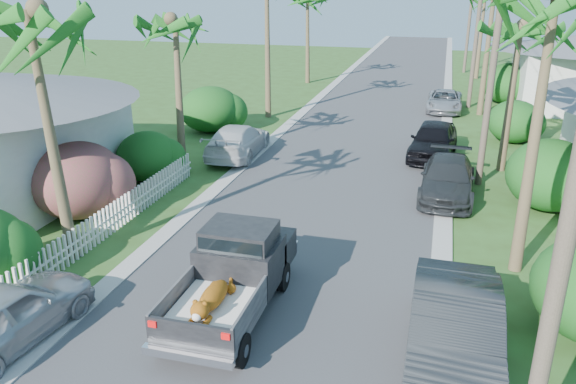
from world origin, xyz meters
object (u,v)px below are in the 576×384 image
(parked_car_rn, at_px, (454,334))
(utility_pole_b, at_px, (493,68))
(parked_car_rf, at_px, (433,140))
(palm_r_b, at_px, (521,27))
(parked_car_rd, at_px, (444,101))
(parked_car_ln, at_px, (5,316))
(parked_car_rm, at_px, (447,179))
(parked_car_lf, at_px, (238,141))
(pickup_truck, at_px, (237,269))
(utility_pole_c, at_px, (477,33))
(utility_pole_d, at_px, (470,18))
(palm_l_a, at_px, (32,11))
(palm_l_b, at_px, (174,20))
(utility_pole_a, at_px, (568,230))

(parked_car_rn, height_order, utility_pole_b, utility_pole_b)
(parked_car_rf, height_order, palm_r_b, palm_r_b)
(parked_car_rd, bearing_deg, parked_car_ln, -107.53)
(parked_car_rm, relative_size, parked_car_lf, 0.95)
(pickup_truck, xyz_separation_m, parked_car_rm, (4.98, 9.25, -0.32))
(parked_car_rm, height_order, parked_car_lf, parked_car_lf)
(utility_pole_c, bearing_deg, utility_pole_d, 90.00)
(parked_car_rd, distance_m, utility_pole_d, 17.13)
(parked_car_ln, bearing_deg, palm_r_b, -119.83)
(pickup_truck, xyz_separation_m, parked_car_rd, (4.70, 24.39, -0.38))
(palm_l_a, bearing_deg, parked_car_rf, 53.12)
(parked_car_rf, relative_size, parked_car_lf, 0.94)
(palm_l_b, bearing_deg, utility_pole_c, 52.22)
(parked_car_rn, bearing_deg, utility_pole_d, 88.76)
(utility_pole_d, bearing_deg, pickup_truck, -98.63)
(parked_car_rf, xyz_separation_m, parked_car_lf, (-8.69, -2.15, -0.08))
(parked_car_rd, height_order, parked_car_ln, parked_car_ln)
(utility_pole_b, bearing_deg, parked_car_rd, 96.46)
(parked_car_rm, height_order, utility_pole_d, utility_pole_d)
(parked_car_rn, relative_size, palm_l_b, 0.70)
(utility_pole_d, bearing_deg, parked_car_rn, -91.43)
(utility_pole_c, bearing_deg, parked_car_ln, -110.17)
(pickup_truck, distance_m, parked_car_rd, 24.84)
(parked_car_ln, height_order, palm_l_b, palm_l_b)
(utility_pole_b, bearing_deg, palm_r_b, 63.43)
(parked_car_rd, distance_m, utility_pole_a, 28.72)
(palm_r_b, relative_size, utility_pole_c, 0.80)
(palm_l_a, relative_size, utility_pole_a, 0.91)
(parked_car_rn, xyz_separation_m, parked_car_rm, (-0.19, 10.38, -0.16))
(palm_l_a, bearing_deg, pickup_truck, -10.04)
(pickup_truck, bearing_deg, utility_pole_c, 76.54)
(pickup_truck, xyz_separation_m, palm_l_b, (-6.18, 9.99, 5.14))
(parked_car_rm, height_order, parked_car_rf, parked_car_rf)
(utility_pole_a, height_order, utility_pole_d, same)
(parked_car_rf, height_order, parked_car_ln, parked_car_rf)
(parked_car_rd, bearing_deg, utility_pole_a, -86.05)
(parked_car_rd, bearing_deg, parked_car_rf, -91.28)
(parked_car_rm, relative_size, palm_l_a, 0.58)
(utility_pole_a, relative_size, utility_pole_c, 1.00)
(parked_car_rf, xyz_separation_m, utility_pole_b, (1.91, -3.19, 3.79))
(palm_l_a, xyz_separation_m, palm_r_b, (12.80, 12.00, -0.98))
(pickup_truck, xyz_separation_m, palm_r_b, (7.22, 12.99, 4.94))
(parked_car_rm, bearing_deg, parked_car_rd, 92.87)
(parked_car_rd, xyz_separation_m, palm_l_a, (-10.28, -23.40, 6.31))
(parked_car_rn, height_order, palm_l_b, palm_l_b)
(pickup_truck, xyz_separation_m, parked_car_rn, (5.17, -1.13, -0.16))
(parked_car_lf, distance_m, utility_pole_b, 11.33)
(parked_car_rm, xyz_separation_m, palm_l_b, (-11.16, 0.74, 5.45))
(palm_l_a, bearing_deg, utility_pole_b, 40.28)
(parked_car_rd, xyz_separation_m, palm_r_b, (2.52, -11.40, 5.33))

